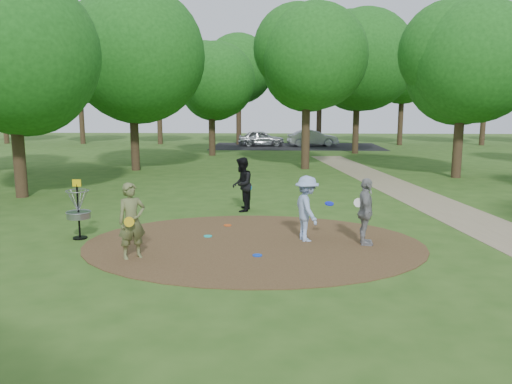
{
  "coord_description": "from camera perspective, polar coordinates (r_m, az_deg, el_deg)",
  "views": [
    {
      "loc": [
        0.63,
        -11.92,
        3.38
      ],
      "look_at": [
        0.0,
        1.2,
        1.1
      ],
      "focal_mm": 35.0,
      "sensor_mm": 36.0,
      "label": 1
    }
  ],
  "objects": [
    {
      "name": "tree_ring",
      "position": [
        21.72,
        2.75,
        14.99
      ],
      "size": [
        36.97,
        46.23,
        9.77
      ],
      "color": "#332316",
      "rests_on": "ground"
    },
    {
      "name": "car_right",
      "position": [
        42.27,
        6.5,
        6.14
      ],
      "size": [
        4.34,
        2.1,
        1.37
      ],
      "primitive_type": "imported",
      "rotation": [
        0.0,
        0.0,
        1.73
      ],
      "color": "#999AA1",
      "rests_on": "ground"
    },
    {
      "name": "player_waiting_with_disc",
      "position": [
        12.41,
        12.41,
        -2.24
      ],
      "size": [
        0.54,
        1.0,
        1.66
      ],
      "color": "gray",
      "rests_on": "ground"
    },
    {
      "name": "disc_ground_cyan",
      "position": [
        13.08,
        -5.52,
        -5.04
      ],
      "size": [
        0.22,
        0.22,
        0.02
      ],
      "primitive_type": "cylinder",
      "color": "#18C2BA",
      "rests_on": "dirt_clearing"
    },
    {
      "name": "disc_ground_blue",
      "position": [
        11.4,
        0.15,
        -7.24
      ],
      "size": [
        0.22,
        0.22,
        0.02
      ],
      "primitive_type": "cylinder",
      "color": "blue",
      "rests_on": "dirt_clearing"
    },
    {
      "name": "car_left",
      "position": [
        42.19,
        0.58,
        6.16
      ],
      "size": [
        3.99,
        1.89,
        1.32
      ],
      "primitive_type": "imported",
      "rotation": [
        0.0,
        0.0,
        1.66
      ],
      "color": "#A8ABB0",
      "rests_on": "ground"
    },
    {
      "name": "ground",
      "position": [
        12.41,
        -0.27,
        -5.96
      ],
      "size": [
        100.0,
        100.0,
        0.0
      ],
      "primitive_type": "plane",
      "color": "#2D5119",
      "rests_on": "ground"
    },
    {
      "name": "dirt_clearing",
      "position": [
        12.4,
        -0.27,
        -5.92
      ],
      "size": [
        8.4,
        8.4,
        0.02
      ],
      "primitive_type": "cylinder",
      "color": "#47301C",
      "rests_on": "ground"
    },
    {
      "name": "player_observer_with_disc",
      "position": [
        11.39,
        -14.01,
        -3.24
      ],
      "size": [
        0.75,
        0.7,
        1.72
      ],
      "color": "#61683C",
      "rests_on": "ground"
    },
    {
      "name": "player_walking_with_disc",
      "position": [
        16.05,
        -1.63,
        0.87
      ],
      "size": [
        0.74,
        0.91,
        1.75
      ],
      "color": "black",
      "rests_on": "ground"
    },
    {
      "name": "disc_ground_red",
      "position": [
        14.21,
        -3.27,
        -3.81
      ],
      "size": [
        0.22,
        0.22,
        0.02
      ],
      "primitive_type": "cylinder",
      "color": "#D14814",
      "rests_on": "dirt_clearing"
    },
    {
      "name": "disc_golf_basket",
      "position": [
        13.49,
        -19.67,
        -1.44
      ],
      "size": [
        0.63,
        0.63,
        1.54
      ],
      "color": "black",
      "rests_on": "ground"
    },
    {
      "name": "player_throwing_with_disc",
      "position": [
        12.55,
        5.82,
        -1.92
      ],
      "size": [
        1.14,
        1.21,
        1.66
      ],
      "color": "#96AFE0",
      "rests_on": "ground"
    },
    {
      "name": "footpath",
      "position": [
        15.48,
        25.01,
        -3.68
      ],
      "size": [
        7.55,
        39.89,
        0.01
      ],
      "primitive_type": "cube",
      "rotation": [
        0.0,
        0.0,
        0.14
      ],
      "color": "#8C7A5B",
      "rests_on": "ground"
    },
    {
      "name": "parking_lot",
      "position": [
        42.08,
        4.63,
        5.22
      ],
      "size": [
        14.0,
        8.0,
        0.01
      ],
      "primitive_type": "cube",
      "color": "black",
      "rests_on": "ground"
    }
  ]
}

